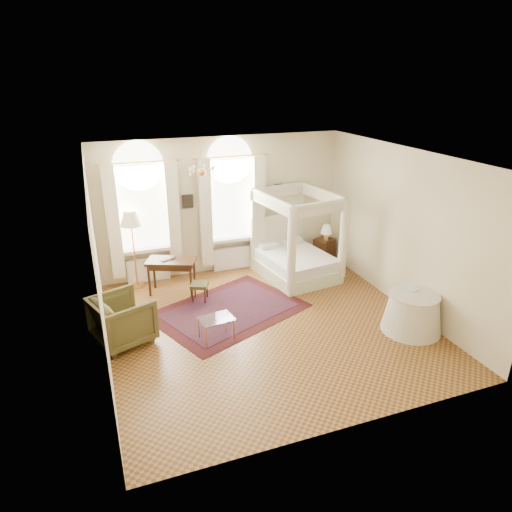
# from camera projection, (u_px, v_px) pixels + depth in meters

# --- Properties ---
(ground) EXTENTS (6.00, 6.00, 0.00)m
(ground) POSITION_uv_depth(u_px,v_px,m) (267.00, 325.00, 9.04)
(ground) COLOR brown
(ground) RESTS_ON ground
(room_walls) EXTENTS (6.00, 6.00, 6.00)m
(room_walls) POSITION_uv_depth(u_px,v_px,m) (268.00, 230.00, 8.29)
(room_walls) COLOR beige
(room_walls) RESTS_ON ground
(window_left) EXTENTS (1.62, 0.27, 3.29)m
(window_left) POSITION_uv_depth(u_px,v_px,m) (144.00, 222.00, 10.37)
(window_left) COLOR white
(window_left) RESTS_ON room_walls
(window_right) EXTENTS (1.62, 0.27, 3.29)m
(window_right) POSITION_uv_depth(u_px,v_px,m) (232.00, 213.00, 11.04)
(window_right) COLOR white
(window_right) RESTS_ON room_walls
(chandelier) EXTENTS (0.51, 0.45, 0.50)m
(chandelier) POSITION_uv_depth(u_px,v_px,m) (202.00, 171.00, 8.70)
(chandelier) COLOR gold
(chandelier) RESTS_ON room_walls
(wall_pictures) EXTENTS (2.54, 0.03, 0.39)m
(wall_pictures) POSITION_uv_depth(u_px,v_px,m) (226.00, 196.00, 10.94)
(wall_pictures) COLOR black
(wall_pictures) RESTS_ON room_walls
(canopy_bed) EXTENTS (1.83, 2.13, 2.08)m
(canopy_bed) POSITION_uv_depth(u_px,v_px,m) (296.00, 258.00, 11.05)
(canopy_bed) COLOR beige
(canopy_bed) RESTS_ON ground
(nightstand) EXTENTS (0.58, 0.56, 0.64)m
(nightstand) POSITION_uv_depth(u_px,v_px,m) (324.00, 251.00, 11.92)
(nightstand) COLOR #341C0E
(nightstand) RESTS_ON ground
(nightstand_lamp) EXTENTS (0.28, 0.28, 0.41)m
(nightstand_lamp) POSITION_uv_depth(u_px,v_px,m) (326.00, 230.00, 11.62)
(nightstand_lamp) COLOR gold
(nightstand_lamp) RESTS_ON nightstand
(writing_desk) EXTENTS (1.19, 0.93, 0.79)m
(writing_desk) POSITION_uv_depth(u_px,v_px,m) (171.00, 265.00, 10.14)
(writing_desk) COLOR #341C0E
(writing_desk) RESTS_ON ground
(laptop) EXTENTS (0.42, 0.35, 0.03)m
(laptop) POSITION_uv_depth(u_px,v_px,m) (167.00, 258.00, 10.15)
(laptop) COLOR black
(laptop) RESTS_ON writing_desk
(stool) EXTENTS (0.47, 0.47, 0.41)m
(stool) POSITION_uv_depth(u_px,v_px,m) (200.00, 286.00, 9.89)
(stool) COLOR #41331B
(stool) RESTS_ON ground
(armchair) EXTENTS (1.27, 1.25, 0.90)m
(armchair) POSITION_uv_depth(u_px,v_px,m) (123.00, 320.00, 8.34)
(armchair) COLOR #46401E
(armchair) RESTS_ON ground
(coffee_table) EXTENTS (0.70, 0.54, 0.43)m
(coffee_table) POSITION_uv_depth(u_px,v_px,m) (216.00, 320.00, 8.43)
(coffee_table) COLOR silver
(coffee_table) RESTS_ON ground
(floor_lamp) EXTENTS (0.47, 0.47, 1.83)m
(floor_lamp) POSITION_uv_depth(u_px,v_px,m) (131.00, 222.00, 10.09)
(floor_lamp) COLOR gold
(floor_lamp) RESTS_ON ground
(oriental_rug) EXTENTS (3.56, 3.11, 0.01)m
(oriental_rug) POSITION_uv_depth(u_px,v_px,m) (229.00, 310.00, 9.58)
(oriental_rug) COLOR #3E0F11
(oriental_rug) RESTS_ON ground
(side_table) EXTENTS (1.13, 1.13, 0.77)m
(side_table) POSITION_uv_depth(u_px,v_px,m) (412.00, 313.00, 8.73)
(side_table) COLOR beige
(side_table) RESTS_ON ground
(book) EXTENTS (0.24, 0.29, 0.02)m
(book) POSITION_uv_depth(u_px,v_px,m) (408.00, 290.00, 8.72)
(book) COLOR black
(book) RESTS_ON side_table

